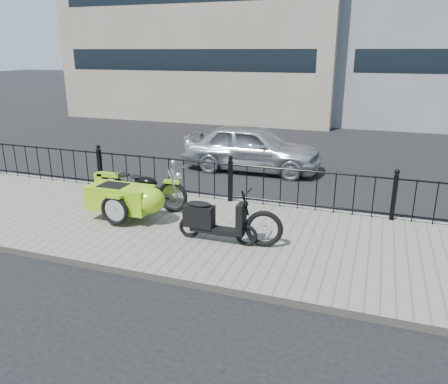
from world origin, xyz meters
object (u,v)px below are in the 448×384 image
(motorcycle_sidecar, at_px, (132,196))
(spare_tire, at_px, (264,229))
(sedan_car, at_px, (252,148))
(scooter, at_px, (212,220))

(motorcycle_sidecar, relative_size, spare_tire, 3.37)
(sedan_car, bearing_deg, scooter, -172.01)
(scooter, relative_size, spare_tire, 2.23)
(spare_tire, bearing_deg, scooter, -175.67)
(spare_tire, xyz_separation_m, sedan_car, (-1.76, 5.34, 0.23))
(motorcycle_sidecar, height_order, sedan_car, sedan_car)
(spare_tire, distance_m, sedan_car, 5.63)
(motorcycle_sidecar, bearing_deg, scooter, -14.47)
(motorcycle_sidecar, relative_size, sedan_car, 0.56)
(spare_tire, height_order, sedan_car, sedan_car)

